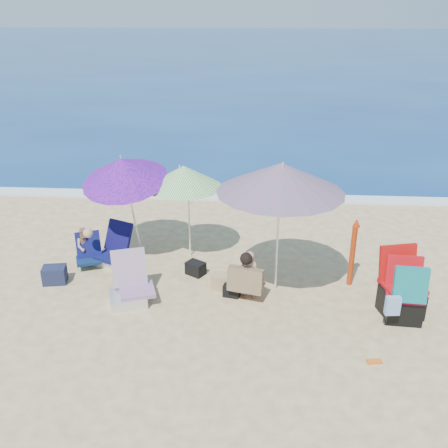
# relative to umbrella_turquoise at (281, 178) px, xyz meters

# --- Properties ---
(ground) EXTENTS (120.00, 120.00, 0.00)m
(ground) POSITION_rel_umbrella_turquoise_xyz_m (-0.56, -0.79, -1.97)
(ground) COLOR #D8BC84
(ground) RESTS_ON ground
(sea) EXTENTS (120.00, 80.00, 0.12)m
(sea) POSITION_rel_umbrella_turquoise_xyz_m (-0.56, 44.21, -2.02)
(sea) COLOR navy
(sea) RESTS_ON ground
(foam) EXTENTS (120.00, 0.50, 0.04)m
(foam) POSITION_rel_umbrella_turquoise_xyz_m (-0.56, 4.31, -1.95)
(foam) COLOR white
(foam) RESTS_ON ground
(umbrella_turquoise) EXTENTS (2.53, 2.53, 2.24)m
(umbrella_turquoise) POSITION_rel_umbrella_turquoise_xyz_m (0.00, 0.00, 0.00)
(umbrella_turquoise) COLOR white
(umbrella_turquoise) RESTS_ON ground
(umbrella_striped) EXTENTS (1.73, 1.73, 1.80)m
(umbrella_striped) POSITION_rel_umbrella_turquoise_xyz_m (-1.63, 1.15, -0.40)
(umbrella_striped) COLOR white
(umbrella_striped) RESTS_ON ground
(umbrella_blue) EXTENTS (1.83, 1.88, 2.09)m
(umbrella_blue) POSITION_rel_umbrella_turquoise_xyz_m (-2.66, 1.02, -0.26)
(umbrella_blue) COLOR white
(umbrella_blue) RESTS_ON ground
(furled_umbrella) EXTENTS (0.13, 0.15, 1.18)m
(furled_umbrella) POSITION_rel_umbrella_turquoise_xyz_m (1.25, 0.34, -1.32)
(furled_umbrella) COLOR #9F2E0B
(furled_umbrella) RESTS_ON ground
(chair_navy) EXTENTS (0.77, 0.83, 0.73)m
(chair_navy) POSITION_rel_umbrella_turquoise_xyz_m (-2.94, 0.83, -1.78)
(chair_navy) COLOR #0D1149
(chair_navy) RESTS_ON ground
(chair_rainbow) EXTENTS (0.82, 0.85, 0.77)m
(chair_rainbow) POSITION_rel_umbrella_turquoise_xyz_m (-2.31, -0.43, -1.76)
(chair_rainbow) COLOR #E35065
(chair_rainbow) RESTS_ON ground
(camp_chair_left) EXTENTS (0.71, 0.74, 1.02)m
(camp_chair_left) POSITION_rel_umbrella_turquoise_xyz_m (1.86, -0.48, -1.66)
(camp_chair_left) COLOR #AD0C13
(camp_chair_left) RESTS_ON ground
(camp_chair_right) EXTENTS (0.64, 0.71, 0.97)m
(camp_chair_right) POSITION_rel_umbrella_turquoise_xyz_m (1.86, -0.66, -1.62)
(camp_chair_right) COLOR #AA0C2A
(camp_chair_right) RESTS_ON ground
(person_center) EXTENTS (0.62, 0.59, 0.82)m
(person_center) POSITION_rel_umbrella_turquoise_xyz_m (-0.46, -0.21, -1.57)
(person_center) COLOR tan
(person_center) RESTS_ON ground
(person_left) EXTENTS (0.56, 0.59, 0.79)m
(person_left) POSITION_rel_umbrella_turquoise_xyz_m (-3.37, 0.72, -1.61)
(person_left) COLOR tan
(person_left) RESTS_ON ground
(bag_navy_a) EXTENTS (0.42, 0.34, 0.30)m
(bag_navy_a) POSITION_rel_umbrella_turquoise_xyz_m (-3.72, 0.05, -1.82)
(bag_navy_a) COLOR #191F38
(bag_navy_a) RESTS_ON ground
(bag_black_a) EXTENTS (0.38, 0.36, 0.23)m
(bag_black_a) POSITION_rel_umbrella_turquoise_xyz_m (-1.38, 0.50, -1.86)
(bag_black_a) COLOR black
(bag_black_a) RESTS_ON ground
(bag_tan) EXTENTS (0.35, 0.28, 0.27)m
(bag_tan) POSITION_rel_umbrella_turquoise_xyz_m (-0.89, 0.03, -1.84)
(bag_tan) COLOR #A2865C
(bag_tan) RESTS_ON ground
(bag_black_b) EXTENTS (0.29, 0.23, 0.20)m
(bag_black_b) POSITION_rel_umbrella_turquoise_xyz_m (-0.71, -0.17, -1.87)
(bag_black_b) COLOR black
(bag_black_b) RESTS_ON ground
(orange_item) EXTENTS (0.21, 0.12, 0.03)m
(orange_item) POSITION_rel_umbrella_turquoise_xyz_m (1.26, -1.71, -1.96)
(orange_item) COLOR orange
(orange_item) RESTS_ON ground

